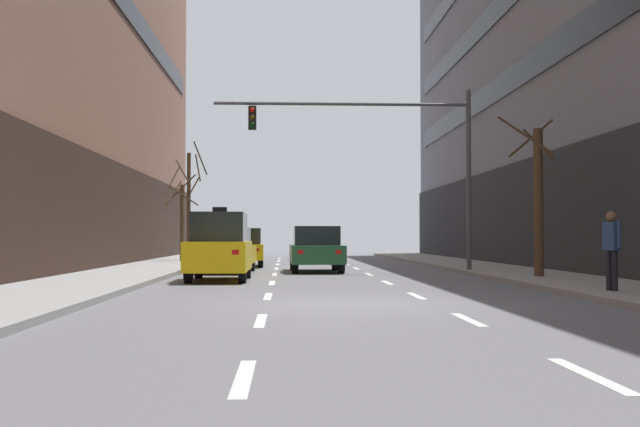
# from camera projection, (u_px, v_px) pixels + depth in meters

# --- Properties ---
(ground_plane) EXTENTS (120.00, 120.00, 0.00)m
(ground_plane) POSITION_uv_depth(u_px,v_px,m) (350.00, 304.00, 15.43)
(ground_plane) COLOR slate
(sidewalk_left) EXTENTS (3.36, 80.00, 0.14)m
(sidewalk_left) POSITION_uv_depth(u_px,v_px,m) (7.00, 302.00, 15.15)
(sidewalk_left) COLOR gray
(sidewalk_left) RESTS_ON ground
(lane_stripe_l1_s2) EXTENTS (0.16, 2.00, 0.01)m
(lane_stripe_l1_s2) POSITION_uv_depth(u_px,v_px,m) (244.00, 377.00, 7.37)
(lane_stripe_l1_s2) COLOR silver
(lane_stripe_l1_s2) RESTS_ON ground
(lane_stripe_l1_s3) EXTENTS (0.16, 2.00, 0.01)m
(lane_stripe_l1_s3) POSITION_uv_depth(u_px,v_px,m) (261.00, 320.00, 12.36)
(lane_stripe_l1_s3) COLOR silver
(lane_stripe_l1_s3) RESTS_ON ground
(lane_stripe_l1_s4) EXTENTS (0.16, 2.00, 0.01)m
(lane_stripe_l1_s4) POSITION_uv_depth(u_px,v_px,m) (268.00, 296.00, 17.36)
(lane_stripe_l1_s4) COLOR silver
(lane_stripe_l1_s4) RESTS_ON ground
(lane_stripe_l1_s5) EXTENTS (0.16, 2.00, 0.01)m
(lane_stripe_l1_s5) POSITION_uv_depth(u_px,v_px,m) (272.00, 283.00, 22.35)
(lane_stripe_l1_s5) COLOR silver
(lane_stripe_l1_s5) RESTS_ON ground
(lane_stripe_l1_s6) EXTENTS (0.16, 2.00, 0.01)m
(lane_stripe_l1_s6) POSITION_uv_depth(u_px,v_px,m) (275.00, 274.00, 27.34)
(lane_stripe_l1_s6) COLOR silver
(lane_stripe_l1_s6) RESTS_ON ground
(lane_stripe_l1_s7) EXTENTS (0.16, 2.00, 0.01)m
(lane_stripe_l1_s7) POSITION_uv_depth(u_px,v_px,m) (276.00, 268.00, 32.33)
(lane_stripe_l1_s7) COLOR silver
(lane_stripe_l1_s7) RESTS_ON ground
(lane_stripe_l1_s8) EXTENTS (0.16, 2.00, 0.01)m
(lane_stripe_l1_s8) POSITION_uv_depth(u_px,v_px,m) (278.00, 264.00, 37.33)
(lane_stripe_l1_s8) COLOR silver
(lane_stripe_l1_s8) RESTS_ON ground
(lane_stripe_l1_s9) EXTENTS (0.16, 2.00, 0.01)m
(lane_stripe_l1_s9) POSITION_uv_depth(u_px,v_px,m) (279.00, 261.00, 42.32)
(lane_stripe_l1_s9) COLOR silver
(lane_stripe_l1_s9) RESTS_ON ground
(lane_stripe_l1_s10) EXTENTS (0.16, 2.00, 0.01)m
(lane_stripe_l1_s10) POSITION_uv_depth(u_px,v_px,m) (279.00, 258.00, 47.31)
(lane_stripe_l1_s10) COLOR silver
(lane_stripe_l1_s10) RESTS_ON ground
(lane_stripe_l2_s2) EXTENTS (0.16, 2.00, 0.01)m
(lane_stripe_l2_s2) POSITION_uv_depth(u_px,v_px,m) (589.00, 375.00, 7.51)
(lane_stripe_l2_s2) COLOR silver
(lane_stripe_l2_s2) RESTS_ON ground
(lane_stripe_l2_s3) EXTENTS (0.16, 2.00, 0.01)m
(lane_stripe_l2_s3) POSITION_uv_depth(u_px,v_px,m) (468.00, 319.00, 12.50)
(lane_stripe_l2_s3) COLOR silver
(lane_stripe_l2_s3) RESTS_ON ground
(lane_stripe_l2_s4) EXTENTS (0.16, 2.00, 0.01)m
(lane_stripe_l2_s4) POSITION_uv_depth(u_px,v_px,m) (416.00, 296.00, 17.50)
(lane_stripe_l2_s4) COLOR silver
(lane_stripe_l2_s4) RESTS_ON ground
(lane_stripe_l2_s5) EXTENTS (0.16, 2.00, 0.01)m
(lane_stripe_l2_s5) POSITION_uv_depth(u_px,v_px,m) (387.00, 283.00, 22.49)
(lane_stripe_l2_s5) COLOR silver
(lane_stripe_l2_s5) RESTS_ON ground
(lane_stripe_l2_s6) EXTENTS (0.16, 2.00, 0.01)m
(lane_stripe_l2_s6) POSITION_uv_depth(u_px,v_px,m) (369.00, 274.00, 27.48)
(lane_stripe_l2_s6) COLOR silver
(lane_stripe_l2_s6) RESTS_ON ground
(lane_stripe_l2_s7) EXTENTS (0.16, 2.00, 0.01)m
(lane_stripe_l2_s7) POSITION_uv_depth(u_px,v_px,m) (356.00, 268.00, 32.48)
(lane_stripe_l2_s7) COLOR silver
(lane_stripe_l2_s7) RESTS_ON ground
(lane_stripe_l2_s8) EXTENTS (0.16, 2.00, 0.01)m
(lane_stripe_l2_s8) POSITION_uv_depth(u_px,v_px,m) (347.00, 264.00, 37.47)
(lane_stripe_l2_s8) COLOR silver
(lane_stripe_l2_s8) RESTS_ON ground
(lane_stripe_l2_s9) EXTENTS (0.16, 2.00, 0.01)m
(lane_stripe_l2_s9) POSITION_uv_depth(u_px,v_px,m) (340.00, 261.00, 42.46)
(lane_stripe_l2_s9) COLOR silver
(lane_stripe_l2_s9) RESTS_ON ground
(lane_stripe_l2_s10) EXTENTS (0.16, 2.00, 0.01)m
(lane_stripe_l2_s10) POSITION_uv_depth(u_px,v_px,m) (334.00, 258.00, 47.46)
(lane_stripe_l2_s10) COLOR silver
(lane_stripe_l2_s10) RESTS_ON ground
(taxi_driving_0) EXTENTS (1.76, 4.19, 2.19)m
(taxi_driving_0) POSITION_uv_depth(u_px,v_px,m) (220.00, 247.00, 23.51)
(taxi_driving_0) COLOR black
(taxi_driving_0) RESTS_ON ground
(taxi_driving_1) EXTENTS (1.96, 4.43, 1.82)m
(taxi_driving_1) POSITION_uv_depth(u_px,v_px,m) (227.00, 250.00, 28.65)
(taxi_driving_1) COLOR black
(taxi_driving_1) RESTS_ON ground
(taxi_driving_2) EXTENTS (1.98, 4.50, 1.85)m
(taxi_driving_2) POSITION_uv_depth(u_px,v_px,m) (242.00, 248.00, 34.48)
(taxi_driving_2) COLOR black
(taxi_driving_2) RESTS_ON ground
(car_driving_3) EXTENTS (1.96, 4.54, 1.69)m
(car_driving_3) POSITION_uv_depth(u_px,v_px,m) (316.00, 249.00, 29.37)
(car_driving_3) COLOR black
(car_driving_3) RESTS_ON ground
(traffic_signal_0) EXTENTS (9.23, 0.35, 6.47)m
(traffic_signal_0) POSITION_uv_depth(u_px,v_px,m) (391.00, 145.00, 28.30)
(traffic_signal_0) COLOR #4C4C51
(traffic_signal_0) RESTS_ON sidewalk_right
(street_tree_0) EXTENTS (1.78, 1.77, 4.70)m
(street_tree_0) POSITION_uv_depth(u_px,v_px,m) (182.00, 215.00, 38.19)
(street_tree_0) COLOR #4C3823
(street_tree_0) RESTS_ON sidewalk_left
(street_tree_1) EXTENTS (1.94, 1.96, 4.79)m
(street_tree_1) POSITION_uv_depth(u_px,v_px,m) (538.00, 198.00, 23.49)
(street_tree_1) COLOR #4C3823
(street_tree_1) RESTS_ON sidewalk_right
(street_tree_2) EXTENTS (1.62, 1.37, 6.00)m
(street_tree_2) POSITION_uv_depth(u_px,v_px,m) (189.00, 202.00, 40.68)
(street_tree_2) COLOR #4C3823
(street_tree_2) RESTS_ON sidewalk_left
(pedestrian_1) EXTENTS (0.30, 0.50, 1.73)m
(pedestrian_1) POSITION_uv_depth(u_px,v_px,m) (612.00, 244.00, 17.18)
(pedestrian_1) COLOR black
(pedestrian_1) RESTS_ON sidewalk_right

